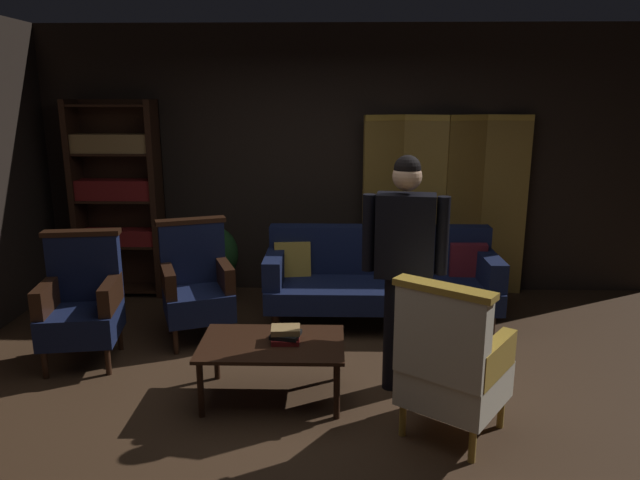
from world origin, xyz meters
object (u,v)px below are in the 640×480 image
(armchair_wing_right, at_px, (196,284))
(book_red_leather, at_px, (286,339))
(bookshelf, at_px, (118,195))
(armchair_wing_left, at_px, (82,302))
(coffee_table, at_px, (272,348))
(book_black_cloth, at_px, (286,335))
(standing_figure, at_px, (404,253))
(armchair_gilt_accent, at_px, (451,364))
(velvet_couch, at_px, (380,275))
(book_tan_leather, at_px, (286,330))
(folding_screen, at_px, (444,203))
(potted_plant, at_px, (214,259))

(armchair_wing_right, bearing_deg, book_red_leather, -50.18)
(bookshelf, relative_size, armchair_wing_left, 1.97)
(bookshelf, distance_m, armchair_wing_right, 1.68)
(armchair_wing_right, bearing_deg, coffee_table, -53.94)
(coffee_table, height_order, book_black_cloth, book_black_cloth)
(bookshelf, distance_m, coffee_table, 2.96)
(coffee_table, distance_m, standing_figure, 1.13)
(standing_figure, distance_m, book_red_leather, 1.02)
(bookshelf, bearing_deg, armchair_gilt_accent, -41.93)
(velvet_couch, xyz_separation_m, book_tan_leather, (-0.77, -1.45, 0.05))
(book_black_cloth, bearing_deg, folding_screen, 56.90)
(armchair_gilt_accent, relative_size, book_tan_leather, 5.20)
(book_red_leather, bearing_deg, bookshelf, 131.32)
(armchair_gilt_accent, bearing_deg, standing_figure, 110.70)
(armchair_gilt_accent, bearing_deg, book_black_cloth, 155.35)
(folding_screen, distance_m, bookshelf, 3.42)
(folding_screen, bearing_deg, potted_plant, -172.28)
(folding_screen, distance_m, potted_plant, 2.46)
(coffee_table, xyz_separation_m, standing_figure, (0.91, 0.15, 0.65))
(standing_figure, xyz_separation_m, book_black_cloth, (-0.82, -0.13, -0.56))
(book_black_cloth, relative_size, book_tan_leather, 0.96)
(coffee_table, height_order, armchair_wing_left, armchair_wing_left)
(folding_screen, xyz_separation_m, book_black_cloth, (-1.49, -2.28, -0.52))
(standing_figure, height_order, book_tan_leather, standing_figure)
(potted_plant, bearing_deg, armchair_wing_left, -118.60)
(velvet_couch, bearing_deg, book_black_cloth, -117.97)
(velvet_couch, xyz_separation_m, potted_plant, (-1.67, 0.51, 0.01))
(folding_screen, bearing_deg, velvet_couch, -130.78)
(bookshelf, height_order, potted_plant, bookshelf)
(coffee_table, height_order, armchair_wing_right, armchair_wing_right)
(book_black_cloth, bearing_deg, armchair_wing_left, 161.61)
(bookshelf, relative_size, coffee_table, 2.05)
(folding_screen, xyz_separation_m, armchair_wing_left, (-3.15, -1.73, -0.50))
(bookshelf, bearing_deg, coffee_table, -50.36)
(armchair_wing_left, height_order, potted_plant, armchair_wing_left)
(book_red_leather, bearing_deg, book_black_cloth, 180.00)
(standing_figure, xyz_separation_m, potted_plant, (-1.72, 1.83, -0.57))
(potted_plant, bearing_deg, book_tan_leather, -65.40)
(folding_screen, distance_m, standing_figure, 2.26)
(armchair_wing_right, bearing_deg, armchair_gilt_accent, -38.41)
(standing_figure, bearing_deg, book_red_leather, -171.08)
(bookshelf, height_order, armchair_wing_left, bookshelf)
(book_red_leather, xyz_separation_m, book_tan_leather, (-0.00, 0.00, 0.07))
(potted_plant, height_order, book_tan_leather, potted_plant)
(coffee_table, relative_size, armchair_gilt_accent, 0.96)
(folding_screen, xyz_separation_m, armchair_wing_right, (-2.35, -1.25, -0.50))
(armchair_wing_right, xyz_separation_m, standing_figure, (1.68, -0.91, 0.54))
(book_red_leather, bearing_deg, standing_figure, 8.92)
(standing_figure, bearing_deg, armchair_wing_left, 170.30)
(book_black_cloth, xyz_separation_m, book_tan_leather, (0.00, 0.00, 0.03))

